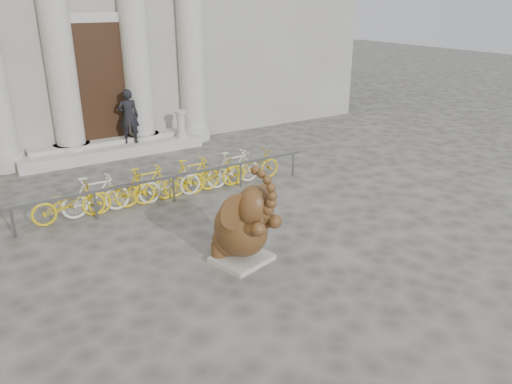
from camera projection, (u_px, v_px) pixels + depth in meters
ground at (269, 282)px, 9.29m from camera, size 80.00×80.00×0.00m
entrance_steps at (113, 150)px, 16.61m from camera, size 6.00×1.20×0.36m
elephant_statue at (243, 227)px, 9.75m from camera, size 1.37×1.65×2.09m
bike_rack at (170, 181)px, 12.94m from camera, size 8.00×0.53×1.00m
pedestrian at (129, 116)px, 16.47m from camera, size 0.76×0.61×1.81m
balustrade_post at (181, 125)px, 17.33m from camera, size 0.38×0.38×0.94m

